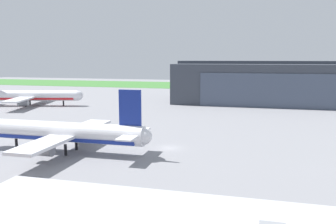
# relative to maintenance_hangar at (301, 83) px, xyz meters

# --- Properties ---
(ground_plane) EXTENTS (440.00, 440.00, 0.00)m
(ground_plane) POSITION_rel_maintenance_hangar_xyz_m (-34.33, -82.75, -8.15)
(ground_plane) COLOR gray
(grass_field_strip) EXTENTS (440.00, 56.00, 0.08)m
(grass_field_strip) POSITION_rel_maintenance_hangar_xyz_m (-34.33, 81.39, -8.11)
(grass_field_strip) COLOR #437F39
(grass_field_strip) RESTS_ON ground_plane
(maintenance_hangar) EXTENTS (101.04, 35.63, 17.21)m
(maintenance_hangar) POSITION_rel_maintenance_hangar_xyz_m (0.00, 0.00, 0.00)
(maintenance_hangar) COLOR #383D47
(maintenance_hangar) RESTS_ON ground_plane
(airliner_near_right) EXTENTS (36.11, 30.09, 12.68)m
(airliner_near_right) POSITION_rel_maintenance_hangar_xyz_m (-53.57, -90.97, -4.20)
(airliner_near_right) COLOR white
(airliner_near_right) RESTS_ON ground_plane
(airliner_far_right) EXTENTS (38.83, 34.66, 12.85)m
(airliner_far_right) POSITION_rel_maintenance_hangar_xyz_m (-101.72, -34.05, -4.26)
(airliner_far_right) COLOR silver
(airliner_far_right) RESTS_ON ground_plane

